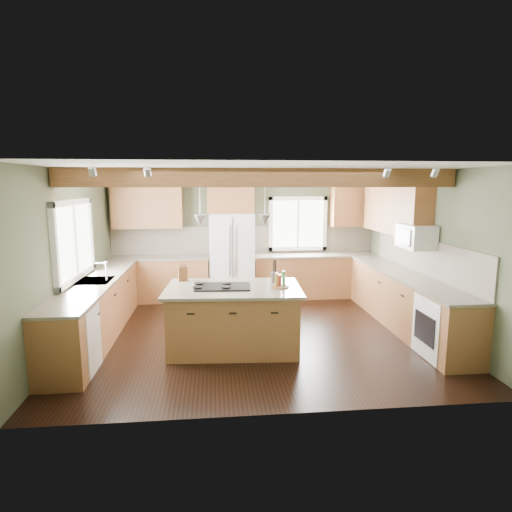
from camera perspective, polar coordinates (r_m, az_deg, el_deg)
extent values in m
plane|color=black|center=(7.04, 0.06, -10.24)|extent=(5.60, 5.60, 0.00)
plane|color=silver|center=(6.64, 0.07, 11.42)|extent=(5.60, 5.60, 0.00)
plane|color=#494F38|center=(9.18, -1.54, 2.73)|extent=(5.60, 0.00, 5.60)
plane|color=#494F38|center=(7.01, -23.35, -0.12)|extent=(0.00, 5.00, 5.00)
plane|color=#494F38|center=(7.53, 21.76, 0.59)|extent=(0.00, 5.00, 5.00)
cube|color=#502C17|center=(6.03, 0.66, 10.38)|extent=(5.55, 0.26, 0.26)
cube|color=#502C17|center=(9.02, -1.53, 10.50)|extent=(5.55, 0.20, 0.10)
cube|color=brown|center=(9.18, -1.53, 2.16)|extent=(5.58, 0.03, 0.58)
cube|color=brown|center=(7.58, 21.45, -0.02)|extent=(0.03, 3.70, 0.58)
cube|color=brown|center=(9.07, -12.73, -3.09)|extent=(2.02, 0.60, 0.88)
cube|color=#4B4337|center=(8.99, -12.84, -0.23)|extent=(2.06, 0.64, 0.04)
cube|color=brown|center=(9.26, 7.87, -2.69)|extent=(2.62, 0.60, 0.88)
cube|color=#4B4337|center=(9.18, 7.93, 0.12)|extent=(2.66, 0.64, 0.04)
cube|color=brown|center=(7.15, -20.47, -6.83)|extent=(0.60, 3.70, 0.88)
cube|color=#4B4337|center=(7.04, -20.68, -3.23)|extent=(0.64, 3.74, 0.04)
cube|color=brown|center=(7.62, 19.18, -5.78)|extent=(0.60, 3.70, 0.88)
cube|color=#4B4337|center=(7.51, 19.37, -2.39)|extent=(0.64, 3.74, 0.04)
cube|color=brown|center=(9.03, -14.25, 6.47)|extent=(1.40, 0.35, 0.90)
cube|color=brown|center=(8.93, -3.42, 8.00)|extent=(0.96, 0.35, 0.70)
cube|color=brown|center=(8.20, 18.05, 6.03)|extent=(0.35, 2.20, 0.90)
cube|color=brown|center=(9.42, 12.72, 6.64)|extent=(0.90, 0.35, 0.90)
cube|color=white|center=(7.02, -23.20, 1.96)|extent=(0.04, 1.60, 1.05)
cube|color=white|center=(9.30, 5.57, 4.32)|extent=(1.10, 0.04, 1.00)
cube|color=#262628|center=(7.04, -20.69, -3.19)|extent=(0.50, 0.65, 0.03)
cylinder|color=#B2B2B7|center=(6.97, -19.33, -2.02)|extent=(0.02, 0.02, 0.28)
cube|color=white|center=(5.97, -23.52, -10.35)|extent=(0.60, 0.60, 0.84)
cube|color=white|center=(6.51, 23.94, -8.74)|extent=(0.60, 0.72, 0.84)
cube|color=white|center=(7.36, 20.54, 2.43)|extent=(0.40, 0.70, 0.38)
cone|color=#B2B2B7|center=(6.04, -7.45, 4.71)|extent=(0.18, 0.18, 0.16)
cone|color=#B2B2B7|center=(6.03, 1.17, 4.77)|extent=(0.18, 0.18, 0.16)
cube|color=white|center=(8.85, -3.28, -0.15)|extent=(0.90, 0.74, 1.80)
cube|color=brown|center=(6.30, -3.03, -8.41)|extent=(1.87, 1.21, 0.88)
cube|color=#4B4337|center=(6.18, -3.06, -4.34)|extent=(2.00, 1.34, 0.04)
cube|color=black|center=(6.17, -4.47, -4.08)|extent=(0.81, 0.57, 0.02)
cube|color=brown|center=(6.64, -9.74, -2.34)|extent=(0.15, 0.12, 0.22)
cylinder|color=#39332E|center=(6.48, 2.48, -2.81)|extent=(0.13, 0.13, 0.15)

